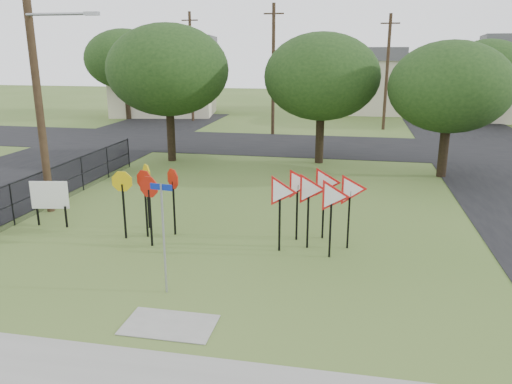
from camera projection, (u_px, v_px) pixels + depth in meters
The scene contains 21 objects.
ground at pixel (202, 278), 13.21m from camera, with size 140.00×140.00×0.00m, color #3E5A22.
sidewalk at pixel (135, 375), 9.24m from camera, with size 30.00×1.60×0.02m, color gray.
street_left at pixel (30, 172), 24.88m from camera, with size 8.00×50.00×0.02m, color black.
street_far at pixel (293, 145), 32.10m from camera, with size 60.00×8.00×0.02m, color black.
curb_pad at pixel (169, 325), 10.94m from camera, with size 2.00×1.20×0.02m, color gray.
street_name_sign at pixel (163, 231), 12.03m from camera, with size 0.57×0.10×2.80m.
stop_sign_cluster at pixel (147, 187), 15.78m from camera, with size 2.05×1.91×2.23m.
yield_sign_cluster at pixel (315, 192), 14.90m from camera, with size 3.04×1.61×2.39m.
info_board at pixel (50, 197), 16.88m from camera, with size 1.26×0.27×1.60m.
utility_pole_main at pixel (36, 69), 17.38m from camera, with size 3.55×0.33×10.00m.
far_pole_a at pixel (273, 69), 35.00m from camera, with size 1.40×0.24×9.00m.
far_pole_b at pixel (387, 72), 37.37m from camera, with size 1.40×0.24×8.50m.
far_pole_c at pixel (191, 66), 42.15m from camera, with size 1.40×0.24×9.00m.
fence_run at pixel (67, 179), 20.31m from camera, with size 0.05×11.55×1.50m.
house_left at pixel (164, 75), 46.93m from camera, with size 10.58×8.88×7.20m.
house_mid at pixel (359, 79), 49.40m from camera, with size 8.40×8.40×6.20m.
tree_near_left at pixel (168, 70), 26.23m from camera, with size 6.40×6.40×7.27m.
tree_near_mid at pixel (322, 77), 25.78m from camera, with size 6.00×6.00×6.80m.
tree_near_right at pixel (450, 87), 22.86m from camera, with size 5.60×5.60×6.33m.
tree_far_left at pixel (125, 59), 43.11m from camera, with size 6.80×6.80×7.73m.
tree_far_right at pixel (488, 68), 39.61m from camera, with size 6.00×6.00×6.80m.
Camera 1 is at (3.74, -11.59, 5.79)m, focal length 35.00 mm.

